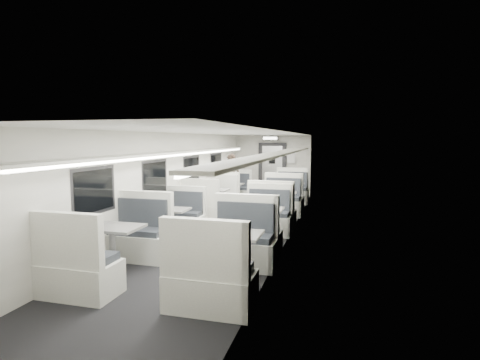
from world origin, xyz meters
The scene contains 19 objects.
room centered at (0.00, 0.00, 1.20)m, with size 3.24×12.24×2.64m.
booth_left_a centered at (-1.00, 3.40, 0.38)m, with size 1.05×2.12×1.13m.
booth_left_b centered at (-1.00, 1.52, 0.40)m, with size 1.11×2.24×1.20m.
booth_left_c centered at (-1.00, -1.33, 0.37)m, with size 1.02×2.08×1.11m.
booth_left_d centered at (-1.00, -3.47, 0.42)m, with size 1.16×2.35×1.26m.
booth_right_a centered at (1.00, 3.43, 0.41)m, with size 1.14×2.31×1.24m.
booth_right_b centered at (1.00, 1.21, 0.41)m, with size 1.14×2.32×1.24m.
booth_right_c centered at (1.00, -1.01, 0.40)m, with size 1.09×2.22×1.19m.
booth_right_d centered at (1.00, -3.39, 0.42)m, with size 1.16×2.36×1.26m.
passenger centered at (-0.93, 3.30, 0.88)m, with size 0.64×0.42×1.75m, color black.
window_a centered at (-1.49, 3.40, 1.35)m, with size 0.02×1.18×0.84m, color black.
window_b centered at (-1.49, 1.20, 1.35)m, with size 0.02×1.18×0.84m, color black.
window_c centered at (-1.49, -1.00, 1.35)m, with size 0.02×1.18×0.84m, color black.
window_d centered at (-1.49, -3.20, 1.35)m, with size 0.02×1.18×0.84m, color black.
luggage_rack_left centered at (-1.24, -0.30, 1.92)m, with size 0.46×10.40×0.09m.
luggage_rack_right centered at (1.24, -0.30, 1.92)m, with size 0.46×10.40×0.09m.
vestibule_door centered at (0.00, 5.93, 1.04)m, with size 1.10×0.13×2.10m.
exit_sign centered at (0.00, 5.44, 2.28)m, with size 0.62×0.12×0.16m.
wall_notice centered at (0.75, 5.92, 1.50)m, with size 0.32×0.02×0.40m, color silver.
Camera 1 is at (2.60, -8.74, 2.24)m, focal length 28.00 mm.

